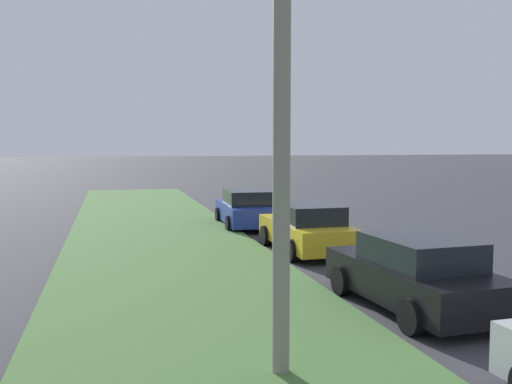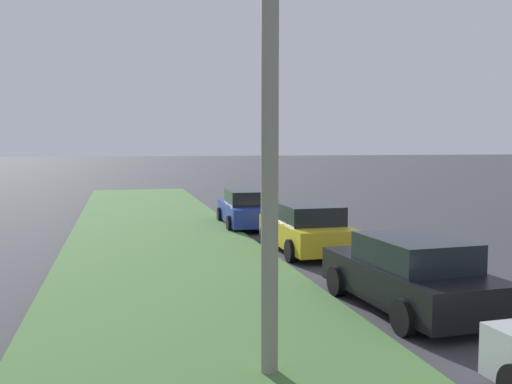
{
  "view_description": "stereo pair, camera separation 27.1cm",
  "coord_description": "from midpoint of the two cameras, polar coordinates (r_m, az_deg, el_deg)",
  "views": [
    {
      "loc": [
        0.19,
        9.92,
        3.28
      ],
      "look_at": [
        18.1,
        5.34,
        1.7
      ],
      "focal_mm": 39.93,
      "sensor_mm": 36.0,
      "label": 1
    },
    {
      "loc": [
        0.12,
        9.65,
        3.28
      ],
      "look_at": [
        18.1,
        5.34,
        1.7
      ],
      "focal_mm": 39.93,
      "sensor_mm": 36.0,
      "label": 2
    }
  ],
  "objects": [
    {
      "name": "grass_median",
      "position": [
        10.45,
        -5.34,
        -13.08
      ],
      "size": [
        60.0,
        6.0,
        0.12
      ],
      "primitive_type": "cube",
      "color": "#477238",
      "rests_on": "ground"
    },
    {
      "name": "parked_car_yellow",
      "position": [
        17.28,
        5.52,
        -3.68
      ],
      "size": [
        4.32,
        2.06,
        1.47
      ],
      "rotation": [
        0.0,
        0.0,
        0.01
      ],
      "color": "gold",
      "rests_on": "ground"
    },
    {
      "name": "streetlight",
      "position": [
        7.84,
        5.0,
        13.0
      ],
      "size": [
        0.38,
        2.87,
        7.5
      ],
      "color": "gray",
      "rests_on": "ground"
    },
    {
      "name": "parked_car_blue",
      "position": [
        22.33,
        -0.49,
        -1.71
      ],
      "size": [
        4.37,
        2.15,
        1.47
      ],
      "rotation": [
        0.0,
        0.0,
        -0.04
      ],
      "color": "#23389E",
      "rests_on": "ground"
    },
    {
      "name": "parked_car_black",
      "position": [
        11.72,
        15.78,
        -7.94
      ],
      "size": [
        4.4,
        2.21,
        1.47
      ],
      "rotation": [
        0.0,
        0.0,
        0.06
      ],
      "color": "black",
      "rests_on": "ground"
    }
  ]
}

